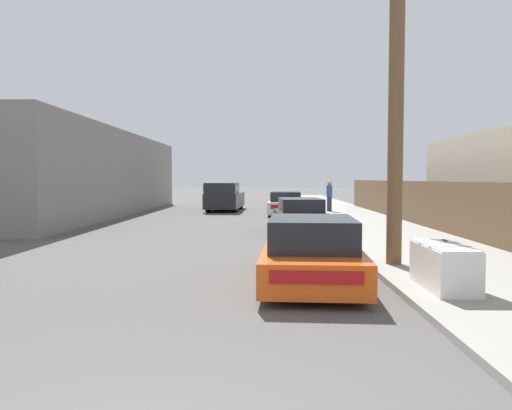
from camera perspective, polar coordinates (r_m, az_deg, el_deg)
The scene contains 10 objects.
sidewalk_curb at distance 26.78m, azimuth 10.46°, elevation -1.19°, with size 4.20×63.00×0.12m, color gray.
discarded_fridge at distance 9.23m, azimuth 20.68°, elevation -6.59°, with size 0.71×1.67×0.78m.
parked_sports_car_red at distance 9.78m, azimuth 6.32°, elevation -5.40°, with size 2.08×4.75×1.27m.
car_parked_mid at distance 18.67m, azimuth 5.06°, elevation -1.30°, with size 1.92×4.14×1.28m.
car_parked_far at distance 27.32m, azimuth 3.48°, elevation 0.09°, with size 2.16×4.23×1.30m.
pickup_truck at distance 31.08m, azimuth -3.65°, elevation 0.95°, with size 2.22×5.41×1.76m.
utility_pole at distance 11.62m, azimuth 15.75°, elevation 14.18°, with size 1.80×0.33×8.13m.
wooden_fence at distance 20.67m, azimuth 18.89°, elevation 0.11°, with size 0.08×31.19×1.79m, color brown.
building_left_block at distance 30.17m, azimuth -20.35°, elevation 3.38°, with size 7.00×23.78×4.59m, color gray.
pedestrian at distance 29.27m, azimuth 8.39°, elevation 1.08°, with size 0.34×0.34×1.76m.
Camera 1 is at (0.91, -2.85, 2.01)m, focal length 35.00 mm.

